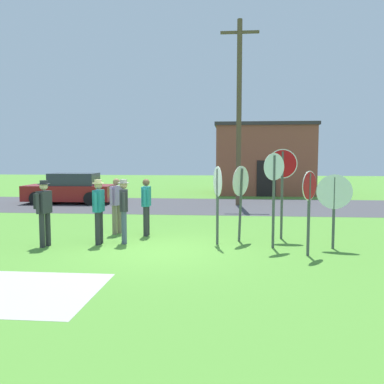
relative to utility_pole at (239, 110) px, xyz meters
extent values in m
plane|color=#518E33|center=(-2.23, -9.82, -4.53)|extent=(80.00, 80.00, 0.00)
cube|color=#424247|center=(-2.23, -0.41, -4.53)|extent=(60.00, 6.40, 0.01)
cube|color=#ADAAA3|center=(-4.28, -13.16, -4.53)|extent=(3.20, 2.40, 0.01)
cube|color=brown|center=(1.70, 6.66, -2.46)|extent=(5.84, 4.56, 4.15)
cube|color=#383333|center=(1.70, 6.66, -0.28)|extent=(6.04, 4.76, 0.20)
cube|color=black|center=(1.70, 4.36, -3.48)|extent=(1.10, 0.08, 2.10)
cylinder|color=brown|center=(0.00, 0.00, -0.18)|extent=(0.24, 0.24, 8.70)
cube|color=brown|center=(0.00, 0.00, 3.56)|extent=(1.80, 0.12, 0.12)
cube|color=maroon|center=(-8.41, 0.07, -4.00)|extent=(4.37, 1.97, 0.76)
cube|color=#2D333D|center=(-8.16, 0.08, -3.32)|extent=(2.29, 1.62, 0.60)
cylinder|color=black|center=(-9.71, -0.88, -4.21)|extent=(0.65, 0.24, 0.64)
cylinder|color=black|center=(-9.78, 0.92, -4.21)|extent=(0.65, 0.24, 0.64)
cylinder|color=black|center=(-7.05, -0.78, -4.21)|extent=(0.65, 0.24, 0.64)
cylinder|color=black|center=(-7.12, 1.02, -4.21)|extent=(0.65, 0.24, 0.64)
cylinder|color=#474C4C|center=(-0.10, -8.52, -3.52)|extent=(0.16, 0.14, 2.02)
cylinder|color=white|center=(-0.10, -8.52, -2.86)|extent=(0.48, 0.72, 0.83)
cylinder|color=#B70F14|center=(-0.11, -8.52, -2.86)|extent=(0.45, 0.67, 0.77)
cylinder|color=#474C4C|center=(0.71, -9.26, -3.34)|extent=(0.10, 0.10, 2.38)
cylinder|color=white|center=(0.71, -9.26, -2.44)|extent=(0.56, 0.43, 0.69)
cylinder|color=#B70F14|center=(0.71, -9.25, -2.44)|extent=(0.52, 0.40, 0.64)
cylinder|color=#474C4C|center=(1.46, -10.02, -3.55)|extent=(0.10, 0.10, 1.96)
cylinder|color=white|center=(1.46, -10.02, -2.86)|extent=(0.43, 0.57, 0.70)
cylinder|color=#B70F14|center=(1.47, -10.03, -2.86)|extent=(0.40, 0.53, 0.65)
cylinder|color=#474C4C|center=(2.24, -9.16, -3.62)|extent=(0.10, 0.17, 1.83)
cylinder|color=white|center=(2.24, -9.16, -3.08)|extent=(0.88, 0.21, 0.88)
cylinder|color=#B70F14|center=(2.25, -9.15, -3.08)|extent=(0.81, 0.20, 0.82)
cylinder|color=#474C4C|center=(-0.73, -8.94, -3.52)|extent=(0.09, 0.09, 2.03)
cylinder|color=white|center=(-0.73, -8.94, -2.84)|extent=(0.26, 0.77, 0.81)
cylinder|color=#B70F14|center=(-0.72, -8.94, -2.84)|extent=(0.24, 0.71, 0.75)
cylinder|color=#474C4C|center=(1.07, -8.04, -3.29)|extent=(0.07, 0.07, 2.49)
cylinder|color=white|center=(1.07, -8.04, -2.39)|extent=(0.83, 0.02, 0.83)
cylinder|color=#B70F14|center=(1.07, -8.05, -2.39)|extent=(0.77, 0.02, 0.77)
cylinder|color=#7A6B56|center=(-3.77, -7.62, -4.09)|extent=(0.14, 0.14, 0.88)
cylinder|color=#7A6B56|center=(-3.86, -7.82, -4.09)|extent=(0.14, 0.14, 0.88)
cube|color=#9E7AB2|center=(-3.82, -7.72, -3.36)|extent=(0.35, 0.42, 0.58)
cylinder|color=#9E7AB2|center=(-3.71, -7.50, -3.38)|extent=(0.09, 0.09, 0.52)
cylinder|color=#9E7AB2|center=(-3.92, -7.94, -3.38)|extent=(0.09, 0.09, 0.52)
sphere|color=#9E7051|center=(-3.82, -7.72, -2.95)|extent=(0.21, 0.21, 0.21)
cylinder|color=#2D2D33|center=(-2.87, -7.79, -4.09)|extent=(0.14, 0.14, 0.88)
cylinder|color=#2D2D33|center=(-2.87, -8.01, -4.09)|extent=(0.14, 0.14, 0.88)
cube|color=teal|center=(-2.87, -7.90, -3.36)|extent=(0.23, 0.36, 0.58)
cylinder|color=teal|center=(-2.86, -7.66, -3.38)|extent=(0.09, 0.09, 0.52)
cylinder|color=teal|center=(-2.87, -8.14, -3.38)|extent=(0.09, 0.09, 0.52)
sphere|color=brown|center=(-2.87, -7.90, -2.95)|extent=(0.21, 0.21, 0.21)
cylinder|color=#4C5670|center=(-3.28, -8.92, -4.09)|extent=(0.14, 0.14, 0.88)
cylinder|color=#4C5670|center=(-3.22, -9.14, -4.09)|extent=(0.14, 0.14, 0.88)
cube|color=#333338|center=(-3.25, -9.03, -3.36)|extent=(0.30, 0.40, 0.58)
cylinder|color=#333338|center=(-3.31, -8.80, -3.38)|extent=(0.09, 0.09, 0.52)
cylinder|color=#333338|center=(-3.19, -9.26, -3.38)|extent=(0.09, 0.09, 0.52)
sphere|color=tan|center=(-3.25, -9.03, -2.95)|extent=(0.21, 0.21, 0.21)
cylinder|color=gray|center=(-3.25, -9.03, -2.89)|extent=(0.31, 0.31, 0.02)
cylinder|color=gray|center=(-3.25, -9.03, -2.84)|extent=(0.19, 0.19, 0.09)
cylinder|color=#2D2D33|center=(-3.89, -9.11, -4.09)|extent=(0.14, 0.14, 0.88)
cylinder|color=#2D2D33|center=(-3.89, -9.32, -4.09)|extent=(0.14, 0.14, 0.88)
cube|color=teal|center=(-3.89, -9.21, -3.36)|extent=(0.23, 0.37, 0.58)
cylinder|color=teal|center=(-3.88, -8.98, -3.38)|extent=(0.09, 0.09, 0.52)
cylinder|color=teal|center=(-3.90, -9.45, -3.38)|extent=(0.09, 0.09, 0.52)
sphere|color=tan|center=(-3.89, -9.21, -2.95)|extent=(0.21, 0.21, 0.21)
cylinder|color=beige|center=(-3.89, -9.21, -2.89)|extent=(0.31, 0.31, 0.02)
cylinder|color=beige|center=(-3.89, -9.21, -2.84)|extent=(0.19, 0.19, 0.09)
cylinder|color=#2D2D33|center=(-5.17, -9.52, -4.09)|extent=(0.14, 0.14, 0.88)
cylinder|color=#2D2D33|center=(-5.23, -9.74, -4.09)|extent=(0.14, 0.14, 0.88)
cube|color=#333338|center=(-5.20, -9.63, -3.36)|extent=(0.31, 0.41, 0.58)
cylinder|color=#333338|center=(-5.14, -9.40, -3.38)|extent=(0.09, 0.09, 0.52)
cylinder|color=#333338|center=(-5.27, -9.86, -3.38)|extent=(0.09, 0.09, 0.52)
sphere|color=beige|center=(-5.20, -9.63, -2.95)|extent=(0.21, 0.21, 0.21)
cylinder|color=#333338|center=(-5.20, -9.63, -2.89)|extent=(0.32, 0.31, 0.02)
cylinder|color=#333338|center=(-5.20, -9.63, -2.84)|extent=(0.19, 0.19, 0.09)
cube|color=#232328|center=(-5.37, -9.58, -3.34)|extent=(0.21, 0.29, 0.40)
camera|label=1|loc=(-0.40, -19.87, -2.17)|focal=38.62mm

